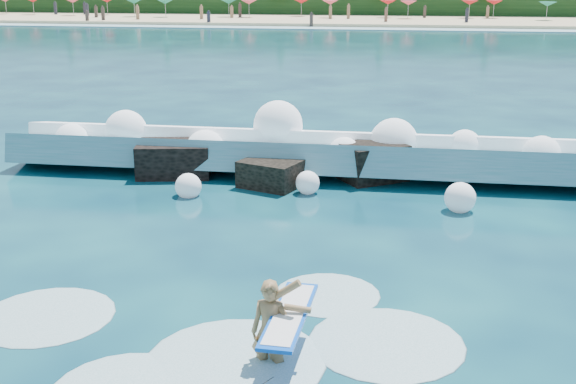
% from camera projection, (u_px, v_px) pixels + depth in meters
% --- Properties ---
extents(ground, '(200.00, 200.00, 0.00)m').
position_uv_depth(ground, '(195.00, 277.00, 13.91)').
color(ground, '#07233B').
rests_on(ground, ground).
extents(beach, '(140.00, 20.00, 0.40)m').
position_uv_depth(beach, '(375.00, 21.00, 87.56)').
color(beach, tan).
rests_on(beach, ground).
extents(wet_band, '(140.00, 5.00, 0.08)m').
position_uv_depth(wet_band, '(370.00, 28.00, 77.21)').
color(wet_band, silver).
rests_on(wet_band, ground).
extents(breaking_wave, '(17.31, 2.73, 1.49)m').
position_uv_depth(breaking_wave, '(304.00, 155.00, 21.18)').
color(breaking_wave, teal).
rests_on(breaking_wave, ground).
extents(rock_cluster, '(7.97, 3.10, 1.21)m').
position_uv_depth(rock_cluster, '(263.00, 165.00, 20.56)').
color(rock_cluster, black).
rests_on(rock_cluster, ground).
extents(surfer_with_board, '(0.89, 2.82, 1.61)m').
position_uv_depth(surfer_with_board, '(275.00, 328.00, 10.66)').
color(surfer_with_board, olive).
rests_on(surfer_with_board, ground).
extents(wave_spray, '(14.81, 4.87, 2.08)m').
position_uv_depth(wave_spray, '(292.00, 142.00, 21.10)').
color(wave_spray, white).
rests_on(wave_spray, ground).
extents(surf_foam, '(9.06, 5.71, 0.14)m').
position_uv_depth(surf_foam, '(240.00, 347.00, 11.32)').
color(surf_foam, silver).
rests_on(surf_foam, ground).
extents(beach_umbrellas, '(111.97, 6.35, 0.50)m').
position_uv_depth(beach_umbrellas, '(376.00, 3.00, 88.76)').
color(beach_umbrellas, '#DE4157').
rests_on(beach_umbrellas, ground).
extents(beachgoers, '(107.78, 13.43, 1.94)m').
position_uv_depth(beachgoers, '(407.00, 15.00, 83.19)').
color(beachgoers, '#3F332D').
rests_on(beachgoers, ground).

